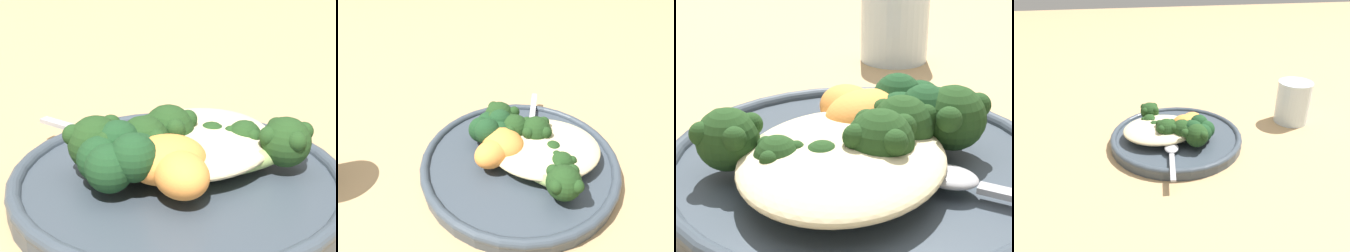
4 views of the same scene
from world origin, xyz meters
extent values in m
plane|color=tan|center=(0.00, 0.00, 0.00)|extent=(4.00, 4.00, 0.00)
cylinder|color=#38424C|center=(-0.01, 0.00, 0.01)|extent=(0.26, 0.26, 0.02)
torus|color=#38424C|center=(-0.01, 0.00, 0.02)|extent=(0.26, 0.26, 0.01)
ellipsoid|color=beige|center=(-0.04, 0.00, 0.03)|extent=(0.15, 0.12, 0.02)
ellipsoid|color=#9EBC66|center=(-0.02, 0.04, 0.03)|extent=(0.08, 0.08, 0.02)
sphere|color=#1E3D19|center=(-0.05, 0.07, 0.04)|extent=(0.04, 0.04, 0.04)
sphere|color=#1E3D19|center=(-0.04, 0.08, 0.05)|extent=(0.02, 0.02, 0.02)
sphere|color=#1E3D19|center=(-0.06, 0.08, 0.05)|extent=(0.02, 0.02, 0.02)
sphere|color=#1E3D19|center=(-0.06, 0.06, 0.05)|extent=(0.02, 0.02, 0.02)
sphere|color=#1E3D19|center=(-0.04, 0.06, 0.05)|extent=(0.02, 0.02, 0.02)
ellipsoid|color=#9EBC66|center=(-0.02, 0.02, 0.03)|extent=(0.08, 0.04, 0.01)
sphere|color=#1E3D19|center=(-0.06, 0.04, 0.04)|extent=(0.03, 0.03, 0.03)
sphere|color=#1E3D19|center=(-0.05, 0.04, 0.04)|extent=(0.01, 0.01, 0.01)
sphere|color=#1E3D19|center=(-0.07, 0.04, 0.04)|extent=(0.01, 0.01, 0.01)
sphere|color=#1E3D19|center=(-0.05, 0.03, 0.04)|extent=(0.01, 0.01, 0.01)
ellipsoid|color=#9EBC66|center=(0.00, 0.02, 0.03)|extent=(0.09, 0.03, 0.02)
sphere|color=#1E3D19|center=(-0.05, 0.01, 0.04)|extent=(0.03, 0.03, 0.03)
sphere|color=#1E3D19|center=(-0.04, 0.02, 0.04)|extent=(0.01, 0.01, 0.01)
sphere|color=#1E3D19|center=(-0.06, 0.02, 0.04)|extent=(0.01, 0.01, 0.01)
sphere|color=#1E3D19|center=(-0.06, 0.00, 0.04)|extent=(0.01, 0.01, 0.01)
sphere|color=#1E3D19|center=(-0.04, 0.00, 0.04)|extent=(0.01, 0.01, 0.01)
ellipsoid|color=#9EBC66|center=(-0.01, 0.00, 0.03)|extent=(0.06, 0.06, 0.02)
sphere|color=#1E3D19|center=(-0.03, -0.02, 0.04)|extent=(0.04, 0.04, 0.04)
sphere|color=#1E3D19|center=(-0.02, -0.01, 0.05)|extent=(0.02, 0.02, 0.02)
sphere|color=#1E3D19|center=(-0.04, -0.01, 0.05)|extent=(0.02, 0.02, 0.02)
sphere|color=#1E3D19|center=(-0.04, -0.03, 0.05)|extent=(0.02, 0.02, 0.02)
sphere|color=#1E3D19|center=(-0.02, -0.03, 0.05)|extent=(0.02, 0.02, 0.02)
ellipsoid|color=#9EBC66|center=(0.00, 0.00, 0.03)|extent=(0.03, 0.06, 0.01)
sphere|color=#1E3D19|center=(0.00, -0.03, 0.04)|extent=(0.04, 0.04, 0.04)
sphere|color=#1E3D19|center=(0.01, -0.01, 0.05)|extent=(0.02, 0.02, 0.02)
sphere|color=#1E3D19|center=(-0.02, -0.03, 0.05)|extent=(0.02, 0.02, 0.02)
sphere|color=#1E3D19|center=(0.01, -0.04, 0.05)|extent=(0.02, 0.02, 0.02)
ellipsoid|color=#9EBC66|center=(0.01, -0.02, 0.03)|extent=(0.03, 0.08, 0.02)
sphere|color=#1E3D19|center=(0.02, -0.06, 0.04)|extent=(0.04, 0.04, 0.04)
sphere|color=#1E3D19|center=(0.03, -0.04, 0.05)|extent=(0.02, 0.02, 0.02)
sphere|color=#1E3D19|center=(0.00, -0.06, 0.05)|extent=(0.02, 0.02, 0.02)
sphere|color=#1E3D19|center=(0.03, -0.07, 0.05)|extent=(0.02, 0.02, 0.02)
ellipsoid|color=orange|center=(0.02, 0.00, 0.04)|extent=(0.08, 0.08, 0.04)
ellipsoid|color=orange|center=(0.03, 0.02, 0.04)|extent=(0.06, 0.06, 0.03)
sphere|color=#193D1E|center=(0.05, -0.03, 0.04)|extent=(0.04, 0.04, 0.04)
sphere|color=#193D1E|center=(0.04, -0.02, 0.05)|extent=(0.04, 0.04, 0.04)
sphere|color=#193D1E|center=(0.02, -0.02, 0.04)|extent=(0.04, 0.04, 0.04)
sphere|color=#193D1E|center=(0.02, -0.04, 0.05)|extent=(0.04, 0.04, 0.04)
sphere|color=#193D1E|center=(0.04, -0.04, 0.04)|extent=(0.04, 0.04, 0.04)
cube|color=#A3A3A8|center=(-0.04, -0.12, 0.02)|extent=(0.02, 0.08, 0.00)
ellipsoid|color=#A3A3A8|center=(-0.03, -0.06, 0.03)|extent=(0.03, 0.04, 0.01)
camera|label=1|loc=(0.35, 0.17, 0.22)|focal=60.00mm
camera|label=2|loc=(0.01, 0.26, 0.26)|focal=28.00mm
camera|label=3|loc=(-0.32, -0.09, 0.19)|focal=60.00mm
camera|label=4|loc=(-0.11, -0.57, 0.34)|focal=35.00mm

